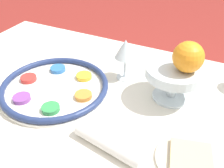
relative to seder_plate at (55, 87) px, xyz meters
The scene contains 7 objects.
seder_plate is the anchor object (origin of this frame).
wine_glass 0.27m from the seder_plate, 44.74° to the left, with size 0.07×0.07×0.15m.
fruit_stand 0.39m from the seder_plate, 20.65° to the left, with size 0.18×0.18×0.11m.
orange_fruit 0.43m from the seder_plate, 18.24° to the left, with size 0.09×0.09×0.09m.
bread_plate 0.48m from the seder_plate, 11.08° to the right, with size 0.17×0.17×0.02m.
napkin_roll 0.31m from the seder_plate, 28.25° to the right, with size 0.20×0.08×0.04m.
cup_mid 0.47m from the seder_plate, 40.64° to the left, with size 0.08×0.08×0.06m.
Camera 1 is at (0.20, -0.53, 1.29)m, focal length 42.00 mm.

